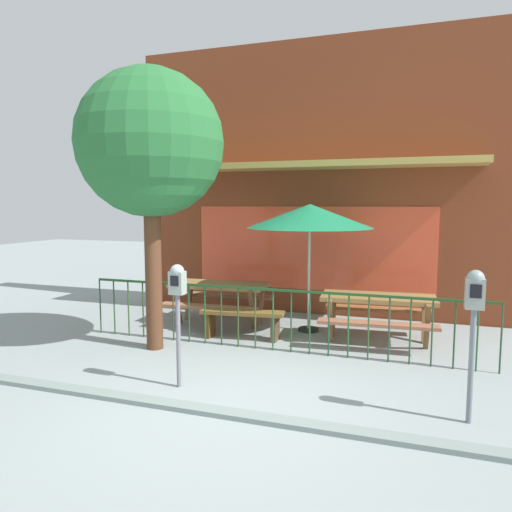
% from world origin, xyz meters
% --- Properties ---
extents(ground, '(40.00, 40.00, 0.00)m').
position_xyz_m(ground, '(0.00, 0.00, 0.00)').
color(ground, gray).
extents(pub_storefront, '(7.50, 1.34, 5.50)m').
position_xyz_m(pub_storefront, '(0.00, 4.85, 2.74)').
color(pub_storefront, '#492813').
rests_on(pub_storefront, ground).
extents(patio_fence_front, '(6.32, 0.04, 0.97)m').
position_xyz_m(patio_fence_front, '(-0.00, 1.96, 0.66)').
color(patio_fence_front, '#1C441E').
rests_on(patio_fence_front, ground).
extents(picnic_table_left, '(1.85, 1.42, 0.79)m').
position_xyz_m(picnic_table_left, '(-1.43, 3.20, 0.61)').
color(picnic_table_left, olive).
rests_on(picnic_table_left, ground).
extents(picnic_table_right, '(1.89, 1.48, 0.79)m').
position_xyz_m(picnic_table_right, '(1.49, 2.91, 0.61)').
color(picnic_table_right, olive).
rests_on(picnic_table_right, ground).
extents(patio_umbrella, '(2.19, 2.19, 2.25)m').
position_xyz_m(patio_umbrella, '(0.27, 3.25, 2.03)').
color(patio_umbrella, black).
rests_on(patio_umbrella, ground).
extents(patio_bench, '(1.43, 0.47, 0.48)m').
position_xyz_m(patio_bench, '(-0.67, 2.40, 0.35)').
color(patio_bench, brown).
rests_on(patio_bench, ground).
extents(parking_meter_near, '(0.18, 0.17, 1.59)m').
position_xyz_m(parking_meter_near, '(2.62, 0.27, 1.23)').
color(parking_meter_near, slate).
rests_on(parking_meter_near, ground).
extents(parking_meter_far, '(0.18, 0.17, 1.53)m').
position_xyz_m(parking_meter_far, '(-0.68, 0.18, 1.18)').
color(parking_meter_far, slate).
rests_on(parking_meter_far, ground).
extents(street_tree, '(2.21, 2.21, 4.26)m').
position_xyz_m(street_tree, '(-1.78, 1.47, 3.13)').
color(street_tree, '#52301E').
rests_on(street_tree, ground).
extents(curb_edge, '(10.50, 0.20, 0.11)m').
position_xyz_m(curb_edge, '(0.00, -0.38, 0.00)').
color(curb_edge, gray).
rests_on(curb_edge, ground).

